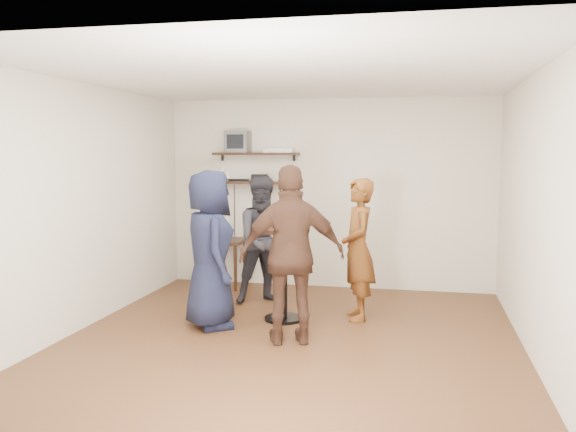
% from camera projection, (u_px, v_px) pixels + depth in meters
% --- Properties ---
extents(room, '(4.58, 5.08, 2.68)m').
position_uv_depth(room, '(291.00, 211.00, 5.97)').
color(room, '#4C2B18').
rests_on(room, ground).
extents(shelf_upper, '(1.20, 0.25, 0.04)m').
position_uv_depth(shelf_upper, '(256.00, 154.00, 8.43)').
color(shelf_upper, black).
rests_on(shelf_upper, room).
extents(shelf_lower, '(1.20, 0.25, 0.04)m').
position_uv_depth(shelf_lower, '(256.00, 183.00, 8.48)').
color(shelf_lower, black).
rests_on(shelf_lower, room).
extents(crt_monitor, '(0.32, 0.30, 0.30)m').
position_uv_depth(crt_monitor, '(238.00, 142.00, 8.47)').
color(crt_monitor, '#59595B').
rests_on(crt_monitor, shelf_upper).
extents(dvd_deck, '(0.40, 0.24, 0.06)m').
position_uv_depth(dvd_deck, '(280.00, 150.00, 8.36)').
color(dvd_deck, silver).
rests_on(dvd_deck, shelf_upper).
extents(radio, '(0.22, 0.10, 0.10)m').
position_uv_depth(radio, '(260.00, 178.00, 8.46)').
color(radio, black).
rests_on(radio, shelf_lower).
extents(power_strip, '(0.30, 0.05, 0.03)m').
position_uv_depth(power_strip, '(239.00, 180.00, 8.58)').
color(power_strip, black).
rests_on(power_strip, shelf_lower).
extents(side_table, '(0.56, 0.56, 0.67)m').
position_uv_depth(side_table, '(225.00, 247.00, 8.45)').
color(side_table, black).
rests_on(side_table, room).
extents(vase_lilies, '(0.20, 0.21, 1.04)m').
position_uv_depth(vase_lilies, '(224.00, 216.00, 8.40)').
color(vase_lilies, white).
rests_on(vase_lilies, side_table).
extents(drinks_table, '(0.57, 0.57, 1.04)m').
position_uv_depth(drinks_table, '(284.00, 261.00, 6.76)').
color(drinks_table, black).
rests_on(drinks_table, room).
extents(wine_glass_fl, '(0.07, 0.07, 0.20)m').
position_uv_depth(wine_glass_fl, '(278.00, 216.00, 6.69)').
color(wine_glass_fl, silver).
rests_on(wine_glass_fl, drinks_table).
extents(wine_glass_fr, '(0.07, 0.07, 0.20)m').
position_uv_depth(wine_glass_fr, '(288.00, 216.00, 6.66)').
color(wine_glass_fr, silver).
rests_on(wine_glass_fr, drinks_table).
extents(wine_glass_bl, '(0.07, 0.07, 0.22)m').
position_uv_depth(wine_glass_bl, '(284.00, 214.00, 6.79)').
color(wine_glass_bl, silver).
rests_on(wine_glass_bl, drinks_table).
extents(wine_glass_br, '(0.07, 0.07, 0.22)m').
position_uv_depth(wine_glass_br, '(286.00, 215.00, 6.70)').
color(wine_glass_br, silver).
rests_on(wine_glass_br, drinks_table).
extents(person_plaid, '(0.53, 0.66, 1.59)m').
position_uv_depth(person_plaid, '(358.00, 249.00, 6.81)').
color(person_plaid, '#A31A12').
rests_on(person_plaid, room).
extents(person_dark, '(0.96, 0.90, 1.58)m').
position_uv_depth(person_dark, '(265.00, 240.00, 7.54)').
color(person_dark, black).
rests_on(person_dark, room).
extents(person_navy, '(0.88, 0.98, 1.69)m').
position_uv_depth(person_navy, '(210.00, 249.00, 6.48)').
color(person_navy, black).
rests_on(person_navy, room).
extents(person_brown, '(1.11, 0.73, 1.75)m').
position_uv_depth(person_brown, '(292.00, 255.00, 5.91)').
color(person_brown, '#41271C').
rests_on(person_brown, room).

